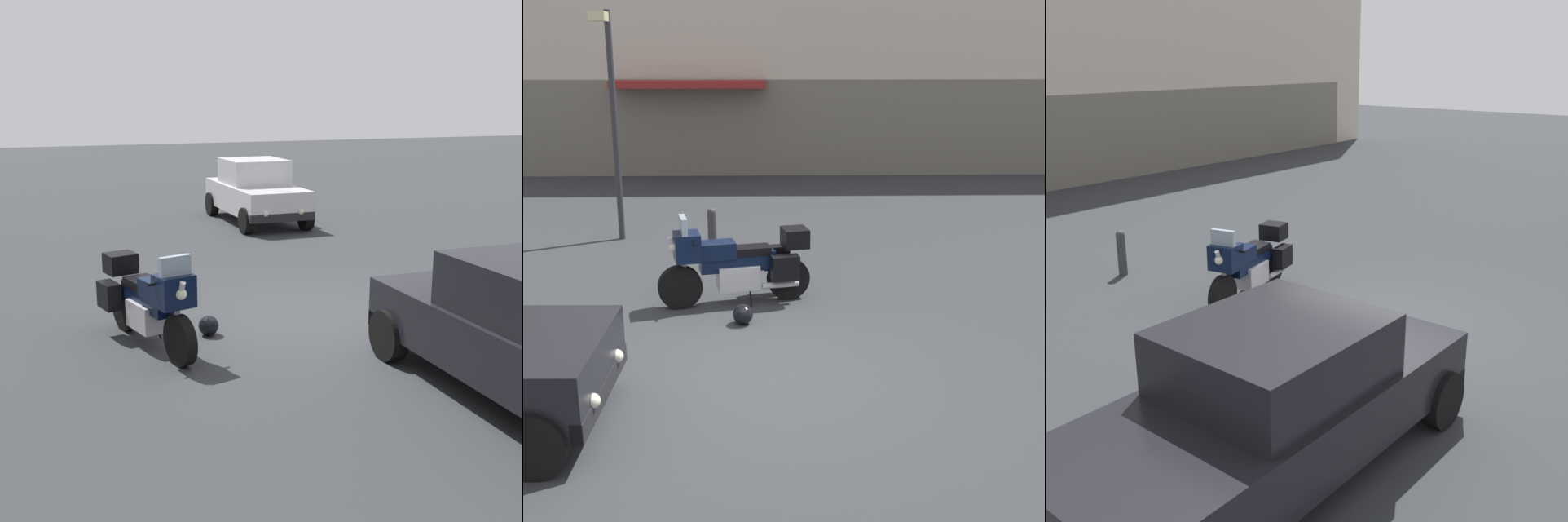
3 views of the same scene
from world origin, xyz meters
The scene contains 5 objects.
ground_plane centered at (0.00, 0.00, 0.00)m, with size 80.00×80.00×0.00m, color #2D3033.
motorcycle centered at (-0.32, 2.44, 0.62)m, with size 2.23×1.02×1.36m.
helmet centered at (-0.23, 1.60, 0.14)m, with size 0.28×0.28×0.28m, color black.
streetlamp_curbside centered at (-2.78, 6.02, 2.66)m, with size 0.28×0.94×4.32m.
bollard_curbside centered at (-0.90, 5.12, 0.45)m, with size 0.16×0.16×0.85m.
Camera 2 is at (0.13, -7.26, 3.59)m, focal length 47.69 mm.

